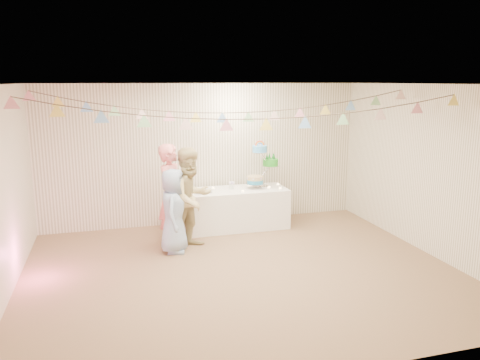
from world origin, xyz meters
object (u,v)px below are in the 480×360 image
object	(u,v)px
cake_stand	(262,164)
person_child	(173,211)
table	(234,209)
person_adult_a	(172,195)
person_adult_b	(191,199)

from	to	relation	value
cake_stand	person_child	world-z (taller)	cake_stand
cake_stand	table	bearing A→B (deg)	-174.81
cake_stand	person_child	size ratio (longest dim) A/B	0.61
table	person_adult_a	bearing A→B (deg)	-153.19
cake_stand	person_adult_a	world-z (taller)	person_adult_a
table	cake_stand	xyz separation A→B (m)	(0.55, 0.05, 0.79)
table	person_adult_a	distance (m)	1.43
person_adult_b	person_child	bearing A→B (deg)	165.22
table	cake_stand	world-z (taller)	cake_stand
person_child	person_adult_b	bearing A→B (deg)	-56.12
cake_stand	person_adult_a	size ratio (longest dim) A/B	0.48
person_child	person_adult_a	bearing A→B (deg)	12.24
person_adult_a	person_adult_b	distance (m)	0.35
person_adult_b	table	bearing A→B (deg)	9.69
table	person_adult_b	world-z (taller)	person_adult_b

